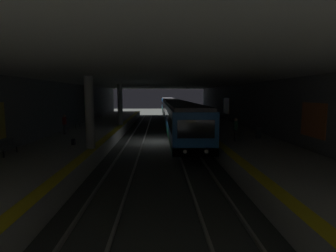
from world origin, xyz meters
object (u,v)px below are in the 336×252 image
(bench_right_far, at_px, (100,115))
(person_waiting_near, at_px, (202,115))
(backpack_on_floor, at_px, (73,142))
(pillar_near, at_px, (90,113))
(person_standing_far, at_px, (236,129))
(metro_train, at_px, (172,109))
(bench_left_near, at_px, (223,116))
(person_walking_mid, at_px, (65,124))
(bench_right_near, at_px, (8,146))
(trash_bin, at_px, (259,133))
(bench_left_mid, at_px, (219,115))
(bench_right_mid, at_px, (77,122))
(pillar_far, at_px, (120,105))

(bench_right_far, height_order, person_waiting_near, person_waiting_near)
(bench_right_far, xyz_separation_m, backpack_on_floor, (-20.83, -2.70, -0.32))
(pillar_near, distance_m, bench_right_far, 22.56)
(pillar_near, relative_size, person_standing_far, 2.66)
(person_standing_far, bearing_deg, metro_train, 7.48)
(bench_left_near, height_order, person_walking_mid, person_walking_mid)
(bench_right_near, distance_m, trash_bin, 17.17)
(person_waiting_near, relative_size, trash_bin, 1.85)
(person_walking_mid, height_order, trash_bin, person_walking_mid)
(backpack_on_floor, height_order, trash_bin, trash_bin)
(bench_left_mid, height_order, backpack_on_floor, bench_left_mid)
(bench_right_mid, bearing_deg, trash_bin, -114.38)
(bench_right_mid, distance_m, trash_bin, 17.93)
(person_waiting_near, bearing_deg, bench_right_far, 69.69)
(pillar_far, xyz_separation_m, person_standing_far, (-11.00, -9.95, -1.34))
(metro_train, bearing_deg, trash_bin, -167.16)
(bench_right_mid, xyz_separation_m, bench_right_far, (11.12, 0.00, 0.00))
(bench_right_far, height_order, person_standing_far, person_standing_far)
(metro_train, relative_size, person_walking_mid, 34.38)
(metro_train, bearing_deg, person_walking_mid, 154.84)
(person_walking_mid, height_order, backpack_on_floor, person_walking_mid)
(bench_left_near, distance_m, bench_left_mid, 2.06)
(person_walking_mid, relative_size, trash_bin, 2.01)
(pillar_far, bearing_deg, trash_bin, -128.60)
(person_waiting_near, relative_size, backpack_on_floor, 3.93)
(bench_left_mid, relative_size, backpack_on_floor, 4.25)
(pillar_far, xyz_separation_m, bench_left_mid, (7.35, -12.88, -1.75))
(bench_left_near, xyz_separation_m, bench_left_mid, (2.06, 0.00, 0.00))
(bench_right_mid, bearing_deg, bench_right_near, 180.00)
(metro_train, xyz_separation_m, person_waiting_near, (-11.24, -3.30, -0.13))
(bench_left_mid, height_order, person_waiting_near, person_waiting_near)
(bench_left_mid, relative_size, person_waiting_near, 1.08)
(metro_train, relative_size, bench_right_mid, 34.56)
(bench_left_near, xyz_separation_m, person_standing_far, (-16.28, 2.94, 0.41))
(metro_train, distance_m, bench_left_near, 11.50)
(pillar_near, distance_m, backpack_on_floor, 2.85)
(pillar_far, xyz_separation_m, backpack_on_floor, (-12.00, 1.49, -2.08))
(bench_left_mid, distance_m, backpack_on_floor, 24.11)
(pillar_near, height_order, person_walking_mid, pillar_near)
(trash_bin, bearing_deg, person_standing_far, 120.53)
(pillar_far, distance_m, person_walking_mid, 8.12)
(bench_right_mid, relative_size, person_walking_mid, 0.99)
(person_walking_mid, bearing_deg, bench_right_mid, 5.13)
(pillar_far, relative_size, person_standing_far, 2.66)
(bench_left_near, bearing_deg, trash_bin, 177.19)
(metro_train, height_order, bench_right_far, metro_train)
(bench_right_near, height_order, bench_right_far, same)
(pillar_near, bearing_deg, backpack_on_floor, 49.52)
(bench_right_mid, distance_m, person_walking_mid, 4.81)
(metro_train, height_order, bench_right_mid, metro_train)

